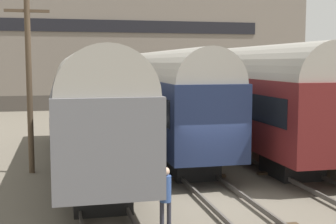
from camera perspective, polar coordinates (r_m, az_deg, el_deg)
name	(u,v)px	position (r m, az deg, el deg)	size (l,w,h in m)	color
ground_plane	(220,200)	(16.34, 6.33, -10.57)	(200.00, 200.00, 0.00)	#60594C
track_left	(101,204)	(15.48, -8.12, -10.99)	(2.60, 60.00, 0.26)	#4C4742
track_middle	(220,196)	(16.30, 6.33, -10.09)	(2.60, 60.00, 0.26)	#4C4742
track_right	(325,188)	(18.00, 18.64, -8.81)	(2.60, 60.00, 0.26)	#4C4742
train_car_navy	(164,95)	(24.19, -0.53, 2.13)	(2.89, 16.19, 5.25)	black
train_car_maroon	(238,92)	(25.22, 8.51, 2.43)	(3.13, 18.67, 5.45)	black
train_car_grey	(88,102)	(20.87, -9.68, 1.25)	(3.02, 17.78, 5.18)	black
person_worker	(165,193)	(12.96, -0.32, -9.85)	(0.32, 0.32, 1.84)	#282833
utility_pole	(29,78)	(20.33, -16.58, 3.96)	(1.80, 0.24, 7.69)	#473828
warehouse_building	(118,37)	(52.31, -6.08, 9.09)	(39.18, 11.04, 14.87)	#46403A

